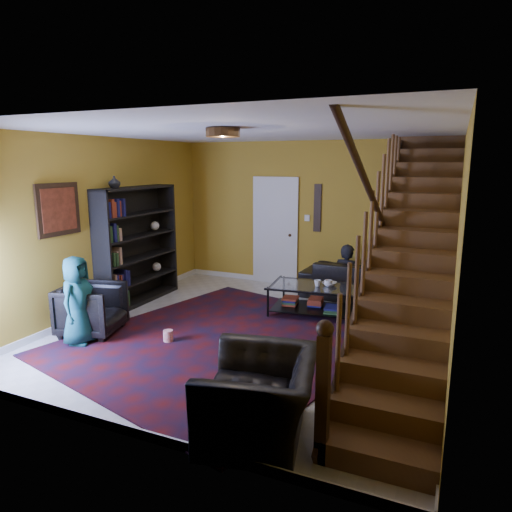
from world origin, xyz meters
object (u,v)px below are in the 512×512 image
(bookshelf, at_px, (138,247))
(sofa, at_px, (368,281))
(armchair_right, at_px, (259,397))
(coffee_table, at_px, (314,298))
(armchair_left, at_px, (92,309))

(bookshelf, bearing_deg, sofa, 25.10)
(armchair_right, distance_m, coffee_table, 3.34)
(sofa, xyz_separation_m, coffee_table, (-0.62, -1.25, -0.04))
(bookshelf, height_order, coffee_table, bookshelf)
(coffee_table, bearing_deg, armchair_right, -81.72)
(sofa, bearing_deg, armchair_left, 47.88)
(bookshelf, bearing_deg, coffee_table, 8.58)
(armchair_left, xyz_separation_m, coffee_table, (2.66, 1.99, -0.07))
(sofa, relative_size, armchair_left, 2.88)
(bookshelf, xyz_separation_m, armchair_left, (0.35, -1.54, -0.60))
(bookshelf, relative_size, sofa, 0.87)
(bookshelf, distance_m, armchair_left, 1.69)
(sofa, bearing_deg, coffee_table, 66.80)
(armchair_left, bearing_deg, bookshelf, -1.91)
(sofa, height_order, coffee_table, sofa)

